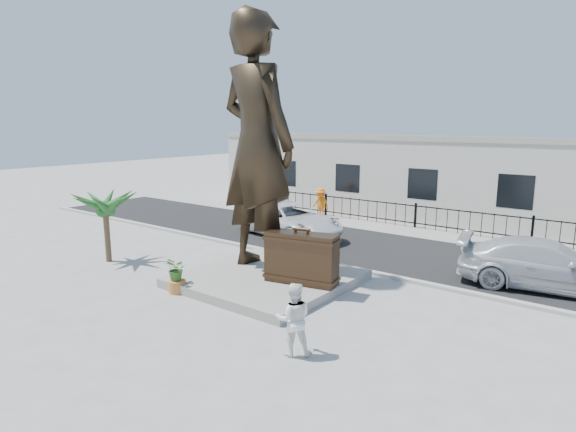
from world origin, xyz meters
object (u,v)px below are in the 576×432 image
(suitcase, at_px, (301,258))
(car_white, at_px, (290,220))
(tourist, at_px, (294,319))
(statue, at_px, (257,144))

(suitcase, xyz_separation_m, car_white, (-4.89, 5.80, -0.31))
(tourist, bearing_deg, statue, -81.28)
(car_white, bearing_deg, tourist, -128.53)
(statue, relative_size, tourist, 4.94)
(suitcase, bearing_deg, car_white, 118.00)
(car_white, bearing_deg, statue, -139.57)
(statue, distance_m, car_white, 7.11)
(tourist, bearing_deg, suitcase, -96.36)
(statue, distance_m, tourist, 7.16)
(statue, xyz_separation_m, suitcase, (2.20, -0.45, -3.53))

